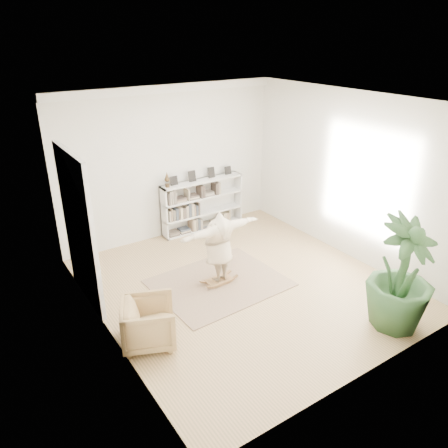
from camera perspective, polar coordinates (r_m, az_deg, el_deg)
name	(u,v)px	position (r m, az deg, el deg)	size (l,w,h in m)	color
floor	(243,285)	(8.85, 2.50, -7.96)	(6.00, 6.00, 0.00)	#947B4C
room_shell	(168,88)	(10.09, -7.38, 17.16)	(6.00, 6.00, 6.00)	silver
doors	(80,230)	(8.23, -18.33, -0.78)	(0.09, 1.78, 2.92)	white
bookshelf	(202,205)	(11.04, -2.86, 2.48)	(2.20, 0.35, 1.64)	silver
armchair	(149,323)	(7.28, -9.77, -12.58)	(0.82, 0.85, 0.77)	tan
rug	(219,283)	(8.89, -0.65, -7.70)	(2.50, 2.00, 0.02)	tan
rocker_board	(219,280)	(8.86, -0.65, -7.37)	(0.54, 0.34, 0.11)	olive
person	(219,245)	(8.47, -0.68, -2.79)	(1.80, 0.49, 1.46)	beige
houseplant	(402,275)	(7.81, 22.21, -6.16)	(1.11, 1.11, 1.98)	#2B5028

